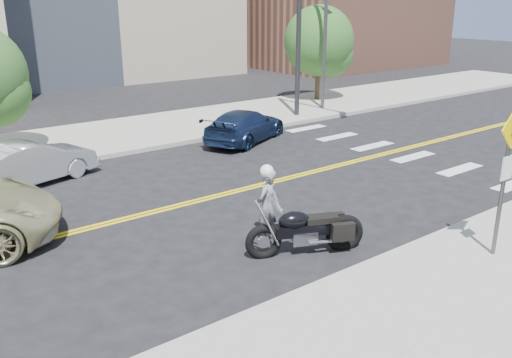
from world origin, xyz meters
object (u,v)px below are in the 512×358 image
object	(u,v)px
pedestrian_sign	(507,165)
motorcyclist	(267,203)
parked_car_silver	(30,163)
motorcycle	(306,219)
parked_car_blue	(245,126)

from	to	relation	value
pedestrian_sign	motorcyclist	xyz separation A→B (m)	(-2.92, 3.41, -1.13)
motorcyclist	parked_car_silver	size ratio (longest dim) A/B	0.46
pedestrian_sign	motorcycle	bearing A→B (deg)	136.87
pedestrian_sign	motorcycle	xyz separation A→B (m)	(-2.65, 2.48, -1.24)
pedestrian_sign	motorcycle	world-z (taller)	pedestrian_sign
pedestrian_sign	parked_car_blue	xyz separation A→B (m)	(1.71, 10.47, -1.39)
motorcyclist	parked_car_blue	world-z (taller)	motorcyclist
motorcycle	pedestrian_sign	bearing A→B (deg)	-19.75
parked_car_blue	motorcyclist	bearing A→B (deg)	121.86
motorcycle	parked_car_blue	bearing A→B (deg)	84.69
motorcycle	parked_car_blue	distance (m)	9.10
motorcyclist	parked_car_silver	bearing A→B (deg)	-93.62
parked_car_silver	motorcyclist	bearing A→B (deg)	-173.53
motorcyclist	parked_car_blue	bearing A→B (deg)	-149.19
parked_car_silver	parked_car_blue	bearing A→B (deg)	-104.28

